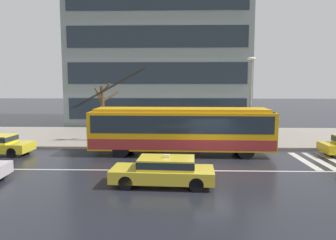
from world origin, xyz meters
name	(u,v)px	position (x,y,z in m)	size (l,w,h in m)	color
ground_plane	(211,165)	(0.00, 0.00, 0.00)	(160.00, 160.00, 0.00)	#21232B
sidewalk_slab	(199,136)	(0.00, 9.26, 0.07)	(80.00, 10.00, 0.14)	gray
crosswalk_stripe_edge_near	(304,161)	(5.57, 1.13, 0.00)	(0.44, 4.40, 0.01)	beige
crosswalk_stripe_inner_a	(319,161)	(6.47, 1.13, 0.00)	(0.44, 4.40, 0.01)	beige
crosswalk_stripe_center	(335,161)	(7.37, 1.13, 0.00)	(0.44, 4.40, 0.01)	beige
lane_centre_line	(213,171)	(0.00, -1.20, 0.00)	(72.00, 0.14, 0.01)	silver
trolleybus	(182,129)	(-1.61, 2.66, 1.63)	(12.72, 2.77, 5.51)	#EDA610
taxi_oncoming_near	(164,170)	(-2.48, -3.65, 0.70)	(4.62, 1.99, 1.39)	yellow
bus_shelter	(161,119)	(-3.07, 5.78, 1.96)	(3.60, 1.70, 2.41)	gray
pedestrian_at_shelter	(199,121)	(-0.22, 7.12, 1.65)	(1.23, 1.23, 1.90)	black
pedestrian_approaching_curb	(157,122)	(-3.33, 5.51, 1.75)	(1.23, 1.23, 2.05)	#4A584D
street_lamp	(251,94)	(3.16, 4.68, 3.82)	(0.60, 0.32, 6.17)	gray
street_tree_bare	(103,110)	(-7.57, 6.76, 2.54)	(1.81, 1.54, 4.41)	brown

